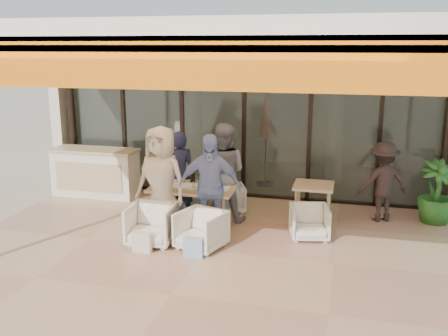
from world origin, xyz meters
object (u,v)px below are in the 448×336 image
object	(u,v)px
dining_table	(193,190)
side_table	(314,190)
chair_far_right	(229,197)
standing_woman	(383,182)
chair_near_left	(151,223)
potted_palm	(437,193)
chair_far_left	(188,191)
side_chair	(309,221)
diner_periwinkle	(209,187)
diner_cream	(161,181)
chair_near_right	(201,228)
host_counter	(95,172)
diner_navy	(179,175)
diner_grey	(223,173)

from	to	relation	value
dining_table	side_table	xyz separation A→B (m)	(2.06, 0.65, -0.05)
chair_far_right	standing_woman	distance (m)	2.88
dining_table	chair_near_left	xyz separation A→B (m)	(-0.41, -0.96, -0.32)
dining_table	potted_palm	distance (m)	4.39
chair_far_left	side_chair	distance (m)	2.68
diner_periwinkle	side_table	xyz separation A→B (m)	(1.63, 1.11, -0.25)
diner_cream	potted_palm	world-z (taller)	diner_cream
chair_near_left	chair_near_right	world-z (taller)	chair_near_left
dining_table	standing_woman	size ratio (longest dim) A/B	1.00
dining_table	side_table	size ratio (longest dim) A/B	2.01
side_table	potted_palm	world-z (taller)	potted_palm
diner_cream	diner_periwinkle	xyz separation A→B (m)	(0.84, 0.00, -0.04)
chair_far_right	host_counter	bearing A→B (deg)	-27.58
chair_far_left	diner_navy	bearing A→B (deg)	80.48
chair_near_right	side_table	xyz separation A→B (m)	(1.63, 1.61, 0.29)
dining_table	side_table	bearing A→B (deg)	17.53
chair_far_right	standing_woman	xyz separation A→B (m)	(2.84, 0.15, 0.45)
host_counter	diner_cream	distance (m)	2.79
chair_near_left	potted_palm	size ratio (longest dim) A/B	0.63
host_counter	chair_far_right	size ratio (longest dim) A/B	3.09
host_counter	chair_far_left	bearing A→B (deg)	-7.97
chair_far_left	chair_near_left	size ratio (longest dim) A/B	0.96
diner_cream	potted_palm	size ratio (longest dim) A/B	1.60
chair_near_right	standing_woman	xyz separation A→B (m)	(2.84, 2.05, 0.40)
chair_near_left	standing_woman	size ratio (longest dim) A/B	0.49
dining_table	chair_far_right	distance (m)	1.11
diner_cream	standing_woman	xyz separation A→B (m)	(3.68, 1.55, -0.19)
chair_near_left	chair_far_left	bearing A→B (deg)	86.41
diner_grey	side_chair	xyz separation A→B (m)	(1.63, -0.54, -0.60)
chair_near_left	diner_navy	distance (m)	1.47
diner_navy	diner_periwinkle	bearing A→B (deg)	112.27
diner_periwinkle	standing_woman	xyz separation A→B (m)	(2.84, 1.55, -0.14)
chair_far_left	diner_periwinkle	xyz separation A→B (m)	(0.84, -1.40, 0.54)
diner_navy	side_table	bearing A→B (deg)	164.06
diner_periwinkle	chair_far_right	bearing A→B (deg)	79.59
dining_table	chair_far_left	world-z (taller)	dining_table
chair_far_left	diner_navy	xyz separation A→B (m)	(0.00, -0.50, 0.47)
diner_periwinkle	side_chair	bearing A→B (deg)	1.96
diner_navy	diner_cream	bearing A→B (deg)	69.25
diner_navy	standing_woman	distance (m)	3.74
standing_woman	chair_near_right	bearing A→B (deg)	13.76
chair_near_right	diner_cream	size ratio (longest dim) A/B	0.37
dining_table	potted_palm	world-z (taller)	potted_palm
diner_grey	potted_palm	world-z (taller)	diner_grey
chair_far_right	diner_cream	bearing A→B (deg)	37.22
side_chair	standing_woman	distance (m)	1.75
host_counter	dining_table	distance (m)	2.87
diner_cream	diner_periwinkle	size ratio (longest dim) A/B	1.05
dining_table	diner_periwinkle	size ratio (longest dim) A/B	0.84
dining_table	chair_near_right	world-z (taller)	dining_table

